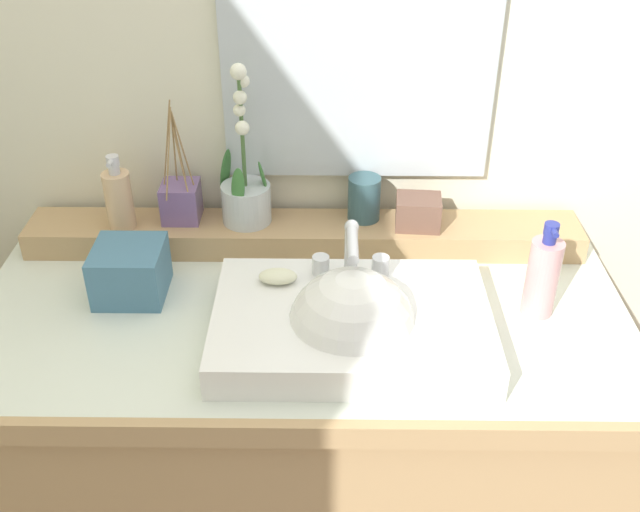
% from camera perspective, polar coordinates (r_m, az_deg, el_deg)
% --- Properties ---
extents(vanity_cabinet, '(1.22, 0.60, 0.84)m').
position_cam_1_polar(vanity_cabinet, '(1.69, -1.29, -15.44)').
color(vanity_cabinet, tan).
rests_on(vanity_cabinet, ground).
extents(back_ledge, '(1.15, 0.13, 0.06)m').
position_cam_1_polar(back_ledge, '(1.58, -1.24, 1.61)').
color(back_ledge, tan).
rests_on(back_ledge, vanity_cabinet).
extents(sink_basin, '(0.48, 0.32, 0.26)m').
position_cam_1_polar(sink_basin, '(1.32, 2.40, -5.43)').
color(sink_basin, white).
rests_on(sink_basin, vanity_cabinet).
extents(soap_bar, '(0.07, 0.04, 0.02)m').
position_cam_1_polar(soap_bar, '(1.37, -3.19, -1.43)').
color(soap_bar, beige).
rests_on(soap_bar, sink_basin).
extents(potted_plant, '(0.11, 0.11, 0.34)m').
position_cam_1_polar(potted_plant, '(1.55, -5.66, 4.95)').
color(potted_plant, silver).
rests_on(potted_plant, back_ledge).
extents(soap_dispenser, '(0.06, 0.06, 0.16)m').
position_cam_1_polar(soap_dispenser, '(1.57, -14.97, 4.24)').
color(soap_dispenser, '#DEB588').
rests_on(soap_dispenser, back_ledge).
extents(tumbler_cup, '(0.07, 0.07, 0.09)m').
position_cam_1_polar(tumbler_cup, '(1.56, 3.35, 4.38)').
color(tumbler_cup, '#34565E').
rests_on(tumbler_cup, back_ledge).
extents(reed_diffuser, '(0.08, 0.09, 0.26)m').
position_cam_1_polar(reed_diffuser, '(1.59, -10.46, 4.15)').
color(reed_diffuser, slate).
rests_on(reed_diffuser, back_ledge).
extents(trinket_box, '(0.10, 0.08, 0.06)m').
position_cam_1_polar(trinket_box, '(1.55, 7.43, 3.32)').
color(trinket_box, brown).
rests_on(trinket_box, back_ledge).
extents(lotion_bottle, '(0.06, 0.06, 0.19)m').
position_cam_1_polar(lotion_bottle, '(1.42, 16.45, -1.39)').
color(lotion_bottle, '#D59A9C').
rests_on(lotion_bottle, vanity_cabinet).
extents(tissue_box, '(0.13, 0.13, 0.10)m').
position_cam_1_polar(tissue_box, '(1.47, -14.16, -1.12)').
color(tissue_box, teal).
rests_on(tissue_box, vanity_cabinet).
extents(mirror, '(0.53, 0.02, 0.57)m').
position_cam_1_polar(mirror, '(1.48, 3.00, 16.14)').
color(mirror, silver).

